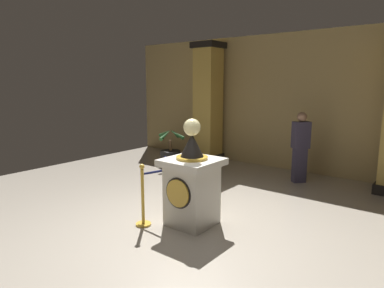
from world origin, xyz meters
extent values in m
plane|color=#9E9384|center=(0.00, 0.00, 0.00)|extent=(10.57, 10.57, 0.00)
cube|color=tan|center=(0.00, 4.49, 1.71)|extent=(10.57, 0.16, 3.41)
cube|color=beige|center=(0.04, 0.19, 0.47)|extent=(0.65, 0.65, 0.95)
cube|color=beige|center=(0.04, 0.19, 1.00)|extent=(0.81, 0.81, 0.10)
cylinder|color=gold|center=(0.04, -0.15, 0.59)|extent=(0.42, 0.03, 0.42)
cylinder|color=black|center=(0.04, -0.14, 0.59)|extent=(0.47, 0.01, 0.47)
cylinder|color=gold|center=(0.04, 0.19, 1.07)|extent=(0.49, 0.49, 0.04)
cone|color=black|center=(0.04, 0.19, 1.27)|extent=(0.36, 0.36, 0.36)
cylinder|color=gold|center=(0.04, 0.19, 1.44)|extent=(0.03, 0.03, 0.07)
sphere|color=beige|center=(0.04, 0.19, 1.54)|extent=(0.26, 0.26, 0.26)
cylinder|color=gold|center=(-0.61, 0.93, 0.01)|extent=(0.24, 0.24, 0.03)
cylinder|color=gold|center=(-0.61, 0.93, 0.48)|extent=(0.05, 0.05, 0.96)
sphere|color=gold|center=(-0.61, 0.93, 1.00)|extent=(0.08, 0.08, 0.08)
cylinder|color=gold|center=(-0.52, -0.33, 0.01)|extent=(0.24, 0.24, 0.03)
cylinder|color=gold|center=(-0.52, -0.33, 0.45)|extent=(0.05, 0.05, 0.90)
sphere|color=gold|center=(-0.52, -0.33, 0.94)|extent=(0.08, 0.08, 0.08)
cylinder|color=#141947|center=(-0.59, 0.62, 0.79)|extent=(0.64, 0.08, 0.21)
cylinder|color=#141947|center=(-0.54, -0.01, 0.79)|extent=(0.64, 0.08, 0.21)
sphere|color=#141947|center=(-0.57, 0.30, 0.70)|extent=(0.04, 0.04, 0.04)
cube|color=black|center=(-2.37, 3.95, 0.10)|extent=(0.70, 0.70, 0.20)
cube|color=gold|center=(-2.37, 3.95, 1.64)|extent=(0.61, 0.61, 3.28)
cube|color=black|center=(-2.37, 3.95, 3.20)|extent=(0.73, 0.73, 0.16)
cylinder|color=black|center=(-2.81, 2.85, 0.20)|extent=(0.54, 0.54, 0.40)
cylinder|color=brown|center=(-2.81, 2.85, 0.55)|extent=(0.08, 0.08, 0.29)
cone|color=#265928|center=(-2.60, 2.89, 0.86)|extent=(0.44, 0.17, 0.26)
cone|color=#265928|center=(-2.85, 3.07, 0.86)|extent=(0.15, 0.42, 0.33)
cone|color=#265928|center=(-3.02, 2.88, 0.86)|extent=(0.44, 0.15, 0.27)
cone|color=#265928|center=(-2.78, 2.64, 0.86)|extent=(0.14, 0.43, 0.29)
cube|color=#383347|center=(0.50, 3.47, 0.39)|extent=(0.32, 0.33, 0.78)
cube|color=#383347|center=(0.50, 3.47, 1.07)|extent=(0.41, 0.41, 0.58)
sphere|color=#997056|center=(0.50, 3.47, 1.47)|extent=(0.21, 0.21, 0.21)
camera|label=1|loc=(3.19, -3.78, 2.20)|focal=31.78mm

